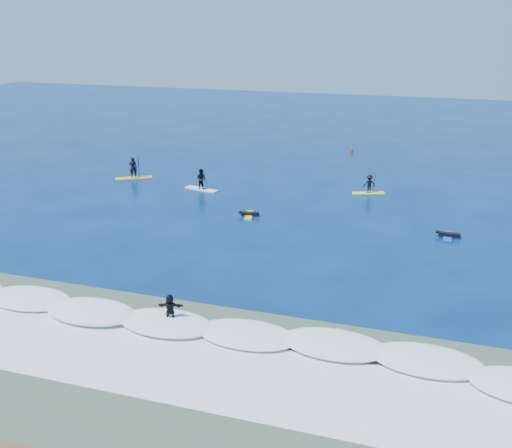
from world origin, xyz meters
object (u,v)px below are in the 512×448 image
(wave_surfer, at_px, (170,309))
(marker_buoy, at_px, (352,151))
(sup_paddler_center, at_px, (201,181))
(prone_paddler_far, at_px, (448,235))
(sup_paddler_right, at_px, (369,185))
(sup_paddler_left, at_px, (133,171))
(prone_paddler_near, at_px, (249,214))

(wave_surfer, bearing_deg, marker_buoy, 72.77)
(sup_paddler_center, xyz_separation_m, marker_buoy, (10.29, 17.90, -0.54))
(wave_surfer, bearing_deg, prone_paddler_far, 38.51)
(marker_buoy, bearing_deg, sup_paddler_right, -76.45)
(sup_paddler_center, distance_m, marker_buoy, 20.65)
(sup_paddler_left, relative_size, sup_paddler_center, 1.04)
(sup_paddler_left, height_order, wave_surfer, sup_paddler_left)
(sup_paddler_right, bearing_deg, marker_buoy, 82.59)
(sup_paddler_center, bearing_deg, wave_surfer, -57.93)
(sup_paddler_left, bearing_deg, wave_surfer, -88.19)
(sup_paddler_right, height_order, prone_paddler_near, sup_paddler_right)
(marker_buoy, bearing_deg, sup_paddler_left, -137.00)
(sup_paddler_left, distance_m, prone_paddler_far, 28.36)
(sup_paddler_center, relative_size, sup_paddler_right, 1.14)
(sup_paddler_right, bearing_deg, wave_surfer, -125.77)
(marker_buoy, bearing_deg, sup_paddler_center, -119.90)
(sup_paddler_center, xyz_separation_m, prone_paddler_near, (6.03, -5.37, -0.66))
(sup_paddler_right, distance_m, wave_surfer, 25.57)
(marker_buoy, bearing_deg, prone_paddler_near, -100.39)
(prone_paddler_far, bearing_deg, prone_paddler_near, 91.64)
(wave_surfer, relative_size, marker_buoy, 3.41)
(prone_paddler_far, bearing_deg, marker_buoy, 25.15)
(wave_surfer, bearing_deg, prone_paddler_near, 81.62)
(sup_paddler_left, relative_size, prone_paddler_near, 1.62)
(sup_paddler_left, bearing_deg, sup_paddler_right, -26.20)
(sup_paddler_right, bearing_deg, sup_paddler_left, 163.32)
(sup_paddler_center, xyz_separation_m, wave_surfer, (7.33, -21.65, 0.02))
(sup_paddler_center, xyz_separation_m, sup_paddler_right, (13.86, 3.08, -0.06))
(sup_paddler_center, bearing_deg, marker_buoy, 73.47)
(sup_paddler_center, relative_size, marker_buoy, 5.15)
(prone_paddler_far, distance_m, wave_surfer, 20.61)
(sup_paddler_right, distance_m, marker_buoy, 15.25)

